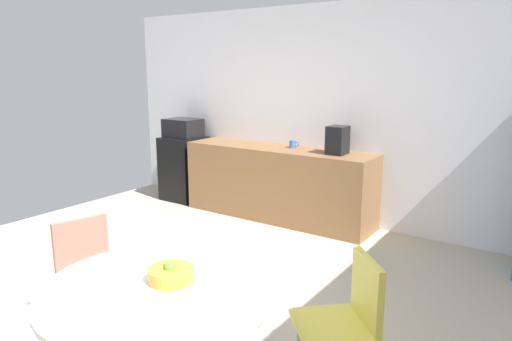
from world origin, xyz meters
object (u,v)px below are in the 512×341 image
at_px(round_table, 161,306).
at_px(fruit_bowl, 171,273).
at_px(coffee_maker, 338,140).
at_px(microwave, 183,128).
at_px(mug_white, 293,144).
at_px(mini_fridge, 184,168).
at_px(chair_coral, 88,264).
at_px(chair_yellow, 350,311).

height_order(round_table, fruit_bowl, fruit_bowl).
bearing_deg(round_table, coffee_maker, 98.87).
xyz_separation_m(microwave, mug_white, (1.74, 0.08, -0.08)).
height_order(mini_fridge, round_table, mini_fridge).
relative_size(mug_white, coffee_maker, 0.40).
height_order(round_table, chair_coral, chair_coral).
height_order(fruit_bowl, mug_white, mug_white).
bearing_deg(round_table, chair_coral, 165.09).
bearing_deg(chair_yellow, coffee_maker, 116.54).
distance_m(chair_yellow, fruit_bowl, 1.02).
distance_m(round_table, fruit_bowl, 0.17).
relative_size(round_table, fruit_bowl, 5.03).
bearing_deg(coffee_maker, chair_coral, -99.50).
relative_size(mini_fridge, microwave, 1.87).
bearing_deg(mug_white, fruit_bowl, -70.77).
xyz_separation_m(round_table, coffee_maker, (-0.51, 3.24, 0.43)).
relative_size(chair_yellow, fruit_bowl, 3.38).
bearing_deg(fruit_bowl, chair_coral, 169.21).
distance_m(microwave, chair_yellow, 4.45).
bearing_deg(mini_fridge, round_table, -48.44).
bearing_deg(chair_coral, mug_white, 92.38).
xyz_separation_m(chair_coral, coffee_maker, (0.50, 2.97, 0.54)).
relative_size(round_table, coffee_maker, 3.87).
height_order(chair_yellow, fruit_bowl, fruit_bowl).
bearing_deg(microwave, chair_coral, -57.83).
bearing_deg(mini_fridge, coffee_maker, 0.00).
xyz_separation_m(mini_fridge, fruit_bowl, (2.87, -3.16, 0.34)).
relative_size(chair_coral, fruit_bowl, 3.38).
xyz_separation_m(chair_coral, chair_yellow, (1.76, 0.44, 0.00)).
height_order(chair_coral, fruit_bowl, fruit_bowl).
distance_m(round_table, coffee_maker, 3.30).
distance_m(mini_fridge, chair_yellow, 4.42).
height_order(mini_fridge, coffee_maker, coffee_maker).
relative_size(mini_fridge, mug_white, 6.96).
relative_size(microwave, chair_coral, 0.58).
distance_m(microwave, fruit_bowl, 4.28).
relative_size(mini_fridge, fruit_bowl, 3.65).
bearing_deg(round_table, microwave, 131.56).
height_order(microwave, mug_white, microwave).
distance_m(mini_fridge, fruit_bowl, 4.29).
bearing_deg(round_table, fruit_bowl, 88.71).
height_order(round_table, coffee_maker, coffee_maker).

